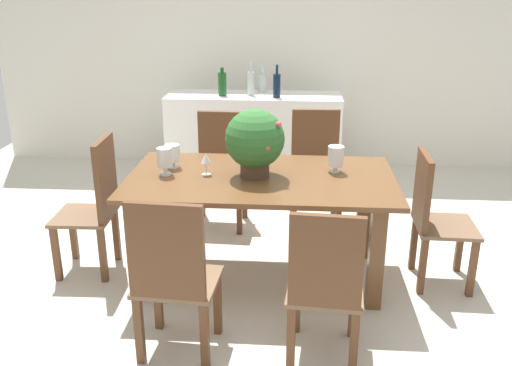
% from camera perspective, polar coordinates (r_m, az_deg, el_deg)
% --- Properties ---
extents(ground_plane, '(7.04, 7.04, 0.00)m').
position_cam_1_polar(ground_plane, '(4.22, 0.61, -8.48)').
color(ground_plane, beige).
extents(back_wall, '(6.40, 0.10, 2.60)m').
position_cam_1_polar(back_wall, '(6.34, 2.13, 13.54)').
color(back_wall, silver).
rests_on(back_wall, ground).
extents(dining_table, '(1.82, 1.02, 0.76)m').
position_cam_1_polar(dining_table, '(3.82, 0.52, -1.19)').
color(dining_table, brown).
rests_on(dining_table, ground).
extents(chair_far_left, '(0.48, 0.44, 0.97)m').
position_cam_1_polar(chair_far_left, '(4.80, -3.60, 2.04)').
color(chair_far_left, brown).
rests_on(chair_far_left, ground).
extents(chair_foot_end, '(0.41, 0.44, 0.94)m').
position_cam_1_polar(chair_foot_end, '(3.98, 17.78, -3.07)').
color(chair_foot_end, brown).
rests_on(chair_foot_end, ground).
extents(chair_far_right, '(0.46, 0.48, 0.99)m').
position_cam_1_polar(chair_far_right, '(4.77, 6.12, 1.92)').
color(chair_far_right, brown).
rests_on(chair_far_right, ground).
extents(chair_near_right, '(0.44, 0.49, 0.95)m').
position_cam_1_polar(chair_near_right, '(2.99, 7.14, -10.21)').
color(chair_near_right, brown).
rests_on(chair_near_right, ground).
extents(chair_near_left, '(0.47, 0.44, 0.98)m').
position_cam_1_polar(chair_near_left, '(3.04, -8.62, -9.23)').
color(chair_near_left, brown).
rests_on(chair_near_left, ground).
extents(chair_head_end, '(0.42, 0.42, 1.00)m').
position_cam_1_polar(chair_head_end, '(4.09, -16.14, -1.86)').
color(chair_head_end, brown).
rests_on(chair_head_end, ground).
extents(flower_centerpiece, '(0.40, 0.40, 0.46)m').
position_cam_1_polar(flower_centerpiece, '(3.70, -0.13, 4.38)').
color(flower_centerpiece, '#4C3828').
rests_on(flower_centerpiece, dining_table).
extents(crystal_vase_left, '(0.11, 0.11, 0.17)m').
position_cam_1_polar(crystal_vase_left, '(3.97, -8.60, 3.00)').
color(crystal_vase_left, silver).
rests_on(crystal_vase_left, dining_table).
extents(crystal_vase_center_near, '(0.10, 0.10, 0.19)m').
position_cam_1_polar(crystal_vase_center_near, '(3.82, -9.39, 2.52)').
color(crystal_vase_center_near, silver).
rests_on(crystal_vase_center_near, dining_table).
extents(crystal_vase_right, '(0.11, 0.11, 0.19)m').
position_cam_1_polar(crystal_vase_right, '(3.86, 8.21, 2.70)').
color(crystal_vase_right, silver).
rests_on(crystal_vase_right, dining_table).
extents(wine_glass, '(0.07, 0.07, 0.16)m').
position_cam_1_polar(wine_glass, '(3.78, -5.19, 2.46)').
color(wine_glass, silver).
rests_on(wine_glass, dining_table).
extents(kitchen_counter, '(1.77, 0.55, 0.94)m').
position_cam_1_polar(kitchen_counter, '(5.78, -0.21, 4.51)').
color(kitchen_counter, white).
rests_on(kitchen_counter, ground).
extents(wine_bottle_amber, '(0.08, 0.08, 0.28)m').
position_cam_1_polar(wine_bottle_amber, '(5.62, -3.49, 10.18)').
color(wine_bottle_amber, '#194C1E').
rests_on(wine_bottle_amber, kitchen_counter).
extents(wine_bottle_dark, '(0.08, 0.08, 0.26)m').
position_cam_1_polar(wine_bottle_dark, '(5.80, 0.65, 10.30)').
color(wine_bottle_dark, '#B2BFB7').
rests_on(wine_bottle_dark, kitchen_counter).
extents(wine_bottle_green, '(0.07, 0.07, 0.32)m').
position_cam_1_polar(wine_bottle_green, '(5.64, -0.55, 10.29)').
color(wine_bottle_green, '#B2BFB7').
rests_on(wine_bottle_green, kitchen_counter).
extents(wine_bottle_clear, '(0.07, 0.07, 0.32)m').
position_cam_1_polar(wine_bottle_clear, '(5.51, 2.16, 10.03)').
color(wine_bottle_clear, '#0F1E38').
rests_on(wine_bottle_clear, kitchen_counter).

